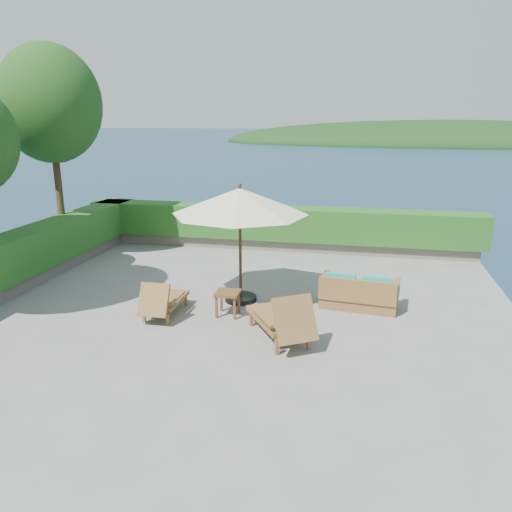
% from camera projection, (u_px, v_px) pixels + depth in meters
% --- Properties ---
extents(ground, '(12.00, 12.00, 0.00)m').
position_uv_depth(ground, '(235.00, 314.00, 10.65)').
color(ground, gray).
rests_on(ground, ground).
extents(foundation, '(12.00, 12.00, 3.00)m').
position_uv_depth(foundation, '(235.00, 379.00, 11.07)').
color(foundation, '#4D473D').
rests_on(foundation, ocean).
extents(ocean, '(600.00, 600.00, 0.00)m').
position_uv_depth(ocean, '(236.00, 436.00, 11.46)').
color(ocean, '#18374C').
rests_on(ocean, ground).
extents(offshore_island, '(126.00, 57.60, 12.60)m').
position_uv_depth(offshore_island, '(447.00, 143.00, 138.36)').
color(offshore_island, black).
rests_on(offshore_island, ocean).
extents(planter_wall_far, '(12.00, 0.60, 0.36)m').
position_uv_depth(planter_wall_far, '(278.00, 244.00, 15.88)').
color(planter_wall_far, slate).
rests_on(planter_wall_far, ground).
extents(planter_wall_left, '(0.60, 12.00, 0.36)m').
position_uv_depth(planter_wall_left, '(4.00, 289.00, 11.72)').
color(planter_wall_left, slate).
rests_on(planter_wall_left, ground).
extents(hedge_far, '(12.40, 0.90, 1.00)m').
position_uv_depth(hedge_far, '(278.00, 223.00, 15.70)').
color(hedge_far, '#1A4914').
rests_on(hedge_far, planter_wall_far).
extents(hedge_left, '(0.90, 12.40, 1.00)m').
position_uv_depth(hedge_left, '(0.00, 261.00, 11.54)').
color(hedge_left, '#1A4914').
rests_on(hedge_left, planter_wall_left).
extents(tree_far, '(2.80, 2.80, 6.03)m').
position_uv_depth(tree_far, '(50.00, 104.00, 13.68)').
color(tree_far, '#4A361C').
rests_on(tree_far, ground).
extents(patio_umbrella, '(3.40, 3.40, 2.70)m').
position_uv_depth(patio_umbrella, '(240.00, 202.00, 10.85)').
color(patio_umbrella, black).
rests_on(patio_umbrella, ground).
extents(lounge_left, '(0.68, 1.48, 0.85)m').
position_uv_depth(lounge_left, '(163.00, 300.00, 10.48)').
color(lounge_left, olive).
rests_on(lounge_left, ground).
extents(lounge_right, '(1.59, 1.92, 1.04)m').
position_uv_depth(lounge_right, '(282.00, 319.00, 9.31)').
color(lounge_right, olive).
rests_on(lounge_right, ground).
extents(side_table, '(0.50, 0.50, 0.53)m').
position_uv_depth(side_table, '(228.00, 296.00, 10.51)').
color(side_table, brown).
rests_on(side_table, ground).
extents(wicker_loveseat, '(1.76, 1.04, 0.82)m').
position_uv_depth(wicker_loveseat, '(359.00, 294.00, 10.96)').
color(wicker_loveseat, olive).
rests_on(wicker_loveseat, ground).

